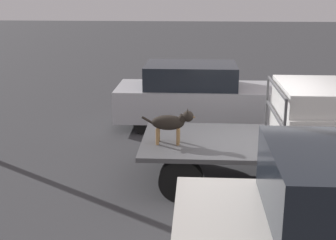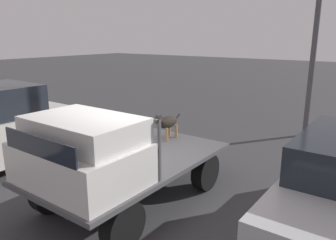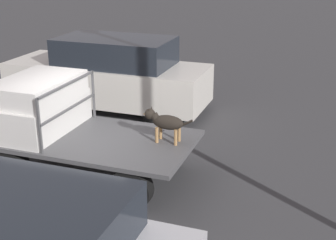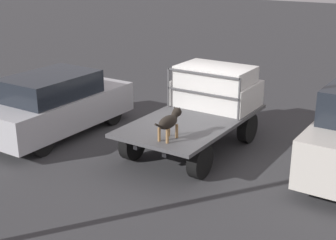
% 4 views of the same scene
% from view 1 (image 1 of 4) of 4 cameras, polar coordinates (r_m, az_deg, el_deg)
% --- Properties ---
extents(ground_plane, '(80.00, 80.00, 0.00)m').
position_cam_1_polar(ground_plane, '(8.82, 9.61, -7.38)').
color(ground_plane, '#38383A').
extents(flatbed_truck, '(3.85, 2.07, 0.80)m').
position_cam_1_polar(flatbed_truck, '(8.60, 9.80, -3.78)').
color(flatbed_truck, black).
rests_on(flatbed_truck, ground).
extents(truck_cab, '(1.38, 1.95, 1.03)m').
position_cam_1_polar(truck_cab, '(8.60, 17.68, 0.58)').
color(truck_cab, silver).
rests_on(truck_cab, flatbed_truck).
extents(truck_headboard, '(0.04, 1.95, 1.00)m').
position_cam_1_polar(truck_headboard, '(8.41, 12.95, 1.77)').
color(truck_headboard, '#4C4C4F').
rests_on(truck_headboard, flatbed_truck).
extents(dog, '(0.95, 0.26, 0.63)m').
position_cam_1_polar(dog, '(8.14, 0.48, -0.29)').
color(dog, '#9E7547').
rests_on(dog, flatbed_truck).
extents(parked_sedan, '(4.10, 1.71, 1.61)m').
position_cam_1_polar(parked_sedan, '(11.82, 3.50, 2.99)').
color(parked_sedan, black).
rests_on(parked_sedan, ground).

